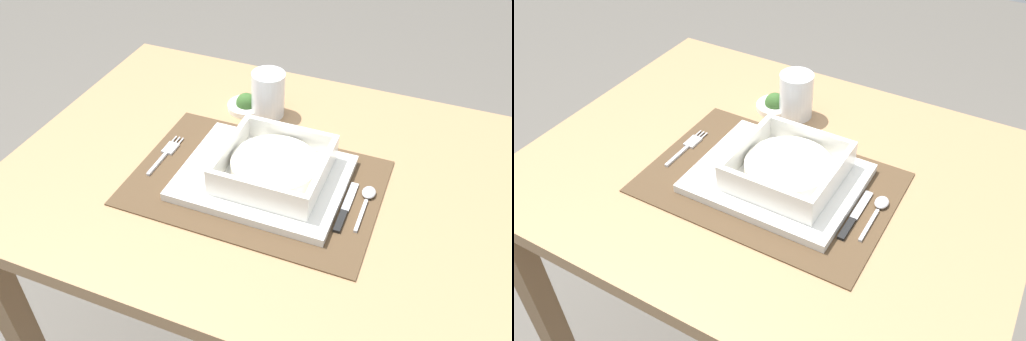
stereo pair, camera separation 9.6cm
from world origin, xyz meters
TOP-DOWN VIEW (x-y plane):
  - dining_table at (0.00, 0.00)m, footprint 0.92×0.72m
  - placemat at (0.02, -0.04)m, footprint 0.45×0.31m
  - serving_plate at (0.03, -0.03)m, footprint 0.29×0.23m
  - porridge_bowl at (0.05, -0.03)m, footprint 0.18×0.18m
  - fork at (-0.18, -0.03)m, footprint 0.02×0.13m
  - spoon at (0.21, -0.01)m, footprint 0.02×0.11m
  - butter_knife at (0.18, -0.06)m, footprint 0.01×0.13m
  - drinking_glass at (-0.05, 0.18)m, footprint 0.07×0.07m
  - condiment_saucer at (-0.10, 0.18)m, footprint 0.08×0.08m

SIDE VIEW (x-z plane):
  - dining_table at x=0.00m, z-range 0.26..1.00m
  - placemat at x=0.02m, z-range 0.74..0.74m
  - fork at x=-0.18m, z-range 0.74..0.75m
  - butter_knife at x=0.18m, z-range 0.74..0.75m
  - spoon at x=0.21m, z-range 0.74..0.75m
  - condiment_saucer at x=-0.10m, z-range 0.73..0.77m
  - serving_plate at x=0.03m, z-range 0.74..0.76m
  - porridge_bowl at x=0.05m, z-range 0.75..0.80m
  - drinking_glass at x=-0.05m, z-range 0.73..0.83m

